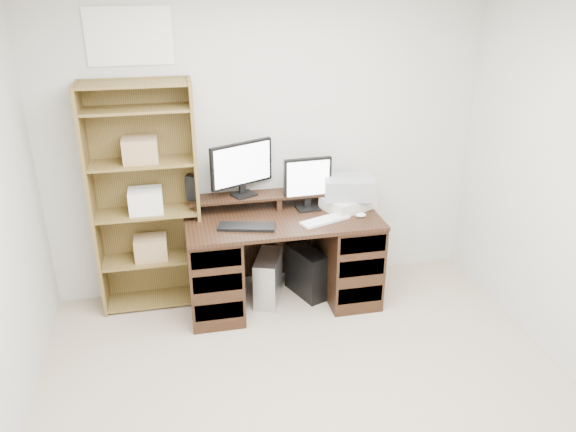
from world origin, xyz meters
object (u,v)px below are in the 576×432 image
object	(u,v)px
printer	(348,202)
tower_black	(307,272)
tower_silver	(268,278)
monitor_small	(308,181)
bookshelf	(146,197)
monitor_wide	(242,166)
desk	(282,258)

from	to	relation	value
printer	tower_black	distance (m)	0.68
tower_silver	printer	bearing A→B (deg)	22.95
printer	tower_silver	bearing A→B (deg)	158.41
monitor_small	tower_silver	distance (m)	0.86
bookshelf	monitor_wide	bearing A→B (deg)	1.10
monitor_wide	monitor_small	distance (m)	0.53
printer	bookshelf	distance (m)	1.59
bookshelf	tower_black	bearing A→B (deg)	-6.95
desk	bookshelf	size ratio (longest dim) A/B	0.83
tower_silver	bookshelf	size ratio (longest dim) A/B	0.22
tower_black	printer	bearing A→B (deg)	-19.89
desk	monitor_small	xyz separation A→B (m)	(0.23, 0.13, 0.59)
monitor_small	bookshelf	world-z (taller)	bookshelf
printer	tower_silver	distance (m)	0.90
desk	monitor_small	bearing A→B (deg)	29.29
printer	bookshelf	size ratio (longest dim) A/B	0.21
bookshelf	desk	bearing A→B (deg)	-11.78
tower_silver	tower_black	size ratio (longest dim) A/B	0.91
monitor_small	tower_black	distance (m)	0.78
monitor_wide	printer	distance (m)	0.90
desk	printer	world-z (taller)	printer
tower_silver	monitor_small	bearing A→B (deg)	35.25
desk	tower_silver	size ratio (longest dim) A/B	3.77
monitor_wide	printer	xyz separation A→B (m)	(0.83, -0.16, -0.31)
tower_black	monitor_small	bearing A→B (deg)	56.66
monitor_small	tower_silver	world-z (taller)	monitor_small
monitor_small	tower_silver	bearing A→B (deg)	-167.81
tower_silver	tower_black	world-z (taller)	tower_black
monitor_wide	tower_black	world-z (taller)	monitor_wide
monitor_small	bookshelf	distance (m)	1.26
monitor_small	bookshelf	xyz separation A→B (m)	(-1.25, 0.08, -0.06)
monitor_small	tower_black	xyz separation A→B (m)	(-0.01, -0.07, -0.78)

